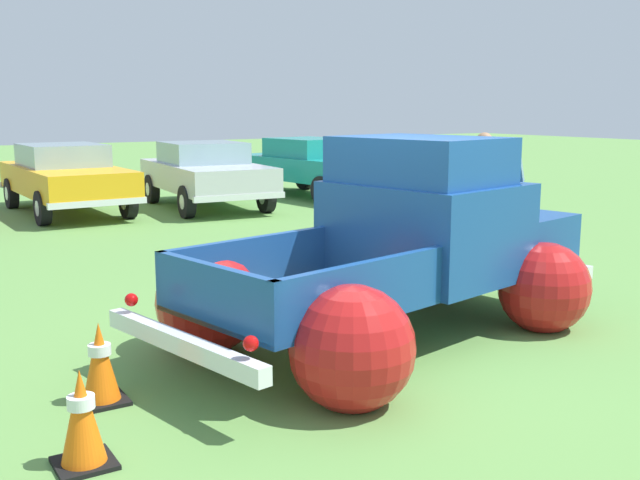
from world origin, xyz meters
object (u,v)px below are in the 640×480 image
vintage_pickup_truck (407,256)px  show_car_3 (312,165)px  show_car_1 (65,176)px  lane_cone_0 (82,419)px  lane_cone_1 (100,363)px  spectator_0 (483,186)px  show_car_2 (205,172)px

vintage_pickup_truck → show_car_3: 11.22m
show_car_1 → lane_cone_0: 11.79m
vintage_pickup_truck → show_car_3: size_ratio=1.09×
show_car_1 → lane_cone_0: bearing=-14.2°
show_car_3 → lane_cone_1: size_ratio=7.18×
spectator_0 → lane_cone_1: 6.79m
show_car_1 → spectator_0: bearing=25.3°
vintage_pickup_truck → spectator_0: (3.17, 2.26, 0.30)m
show_car_2 → lane_cone_1: bearing=-23.0°
show_car_2 → show_car_3: 3.08m
vintage_pickup_truck → show_car_3: (4.98, 10.05, 0.02)m
show_car_1 → lane_cone_1: bearing=-13.3°
show_car_1 → lane_cone_1: size_ratio=7.21×
vintage_pickup_truck → show_car_1: (-0.89, 10.31, 0.03)m
lane_cone_1 → lane_cone_0: bearing=-111.6°
vintage_pickup_truck → lane_cone_0: 3.70m
show_car_1 → lane_cone_0: (-2.59, -11.49, -0.47)m
show_car_2 → lane_cone_0: (-5.41, -10.74, -0.47)m
show_car_1 → show_car_3: size_ratio=1.01×
show_car_1 → spectator_0: size_ratio=2.47×
show_car_3 → lane_cone_0: show_car_3 is taller
show_car_3 → show_car_1: bearing=-100.3°
vintage_pickup_truck → show_car_3: vintage_pickup_truck is taller
spectator_0 → lane_cone_0: 7.52m
spectator_0 → lane_cone_1: (-6.27, -2.50, -0.75)m
show_car_2 → spectator_0: bearing=13.7°
show_car_3 → spectator_0: (-1.81, -7.79, 0.28)m
show_car_2 → lane_cone_1: show_car_2 is taller
spectator_0 → lane_cone_0: (-6.64, -3.45, -0.75)m
spectator_0 → show_car_3: bearing=150.1°
lane_cone_1 → spectator_0: bearing=21.8°
show_car_2 → lane_cone_1: (-5.04, -9.80, -0.47)m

